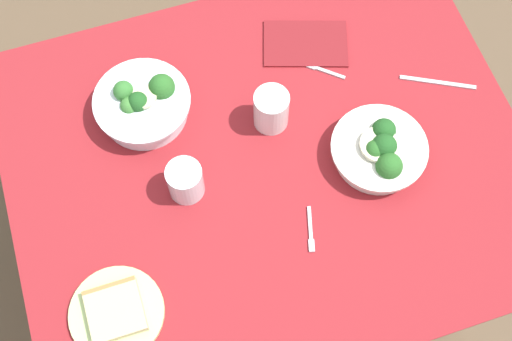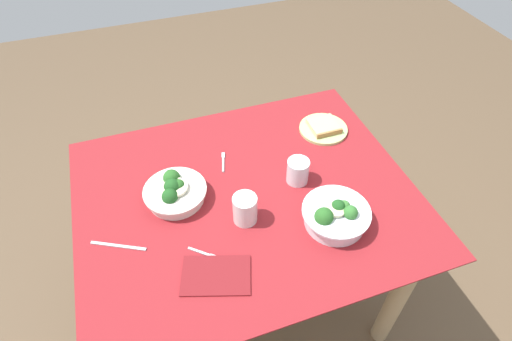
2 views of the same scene
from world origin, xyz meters
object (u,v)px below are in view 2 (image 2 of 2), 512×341
Objects in this scene: bread_side_plate at (324,128)px; water_glass_center at (245,209)px; broccoli_bowl_far at (175,192)px; napkin_folded_upper at (216,275)px; broccoli_bowl_near at (335,216)px; fork_by_far_bowl at (205,254)px; table_knife_left at (118,246)px; fork_by_near_bowl at (223,161)px; water_glass_side at (298,171)px.

water_glass_center is (-0.45, -0.33, 0.04)m from bread_side_plate.
napkin_folded_upper is at bearing -81.21° from broccoli_bowl_far.
bread_side_plate is (0.65, 0.16, -0.02)m from broccoli_bowl_far.
bread_side_plate is (0.17, 0.44, -0.03)m from broccoli_bowl_near.
broccoli_bowl_far is 1.10× the size of bread_side_plate.
table_knife_left is (-0.25, 0.12, -0.00)m from fork_by_far_bowl.
bread_side_plate is 0.56m from water_glass_center.
broccoli_bowl_far is at bearing 136.78° from fork_by_near_bowl.
broccoli_bowl_far is 0.24m from fork_by_near_bowl.
broccoli_bowl_far is 0.35m from napkin_folded_upper.
broccoli_bowl_far is at bearing 139.21° from fork_by_far_bowl.
broccoli_bowl_near is 1.13× the size of bread_side_plate.
broccoli_bowl_near reaches higher than fork_by_near_bowl.
bread_side_plate is 0.96× the size of napkin_folded_upper.
water_glass_side is at bearing -145.49° from table_knife_left.
water_glass_center is 1.21× the size of fork_by_far_bowl.
table_knife_left is at bearing 176.23° from water_glass_center.
broccoli_bowl_near is 0.22m from water_glass_side.
water_glass_side reaches higher than fork_by_near_bowl.
water_glass_side is (-0.04, 0.22, 0.01)m from broccoli_bowl_near.
water_glass_side is at bearing 100.16° from broccoli_bowl_near.
fork_by_far_bowl is 0.41× the size of napkin_folded_upper.
water_glass_side is 0.51× the size of table_knife_left.
water_glass_center is 0.19m from fork_by_far_bowl.
water_glass_center is 0.29m from fork_by_near_bowl.
water_glass_side reaches higher than bread_side_plate.
water_glass_side is 0.44m from fork_by_far_bowl.
broccoli_bowl_near reaches higher than bread_side_plate.
broccoli_bowl_far is 0.26m from water_glass_center.
bread_side_plate is 0.44m from fork_by_near_bowl.
fork_by_near_bowl is at bearing -120.69° from table_knife_left.
broccoli_bowl_far reaches higher than bread_side_plate.
table_knife_left is (-0.41, 0.03, -0.05)m from water_glass_center.
bread_side_plate is 1.08× the size of table_knife_left.
broccoli_bowl_far is at bearing 140.60° from water_glass_center.
broccoli_bowl_far is 1.06× the size of napkin_folded_upper.
broccoli_bowl_far is at bearing 172.38° from water_glass_side.
broccoli_bowl_near is at bearing 8.46° from napkin_folded_upper.
fork_by_near_bowl is (0.01, 0.29, -0.05)m from water_glass_center.
water_glass_side reaches higher than broccoli_bowl_far.
broccoli_bowl_near is at bearing -30.35° from broccoli_bowl_far.
fork_by_near_bowl is at bearing -174.47° from bread_side_plate.
water_glass_side is at bearing 67.09° from fork_by_far_bowl.
broccoli_bowl_near is at bearing -111.50° from bread_side_plate.
fork_by_far_bowl is at bearing 172.19° from fork_by_near_bowl.
fork_by_near_bowl is (0.17, 0.38, -0.00)m from fork_by_far_bowl.
water_glass_center is (-0.27, 0.11, 0.01)m from broccoli_bowl_near.
broccoli_bowl_far reaches higher than fork_by_far_bowl.
bread_side_plate is 1.91× the size of water_glass_center.
table_knife_left is (-0.21, -0.14, -0.03)m from broccoli_bowl_far.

